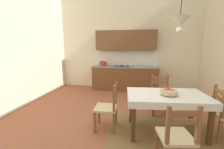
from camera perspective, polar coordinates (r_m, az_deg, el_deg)
ground_plane at (r=3.27m, az=1.36°, el=-19.75°), size 5.86×6.56×0.10m
wall_back at (r=5.87m, az=6.06°, el=14.49°), size 5.86×0.12×4.03m
area_rug at (r=3.12m, az=19.81°, el=-20.93°), size 2.10×1.60×0.01m
kitchen_cabinetry at (r=5.57m, az=5.00°, el=2.78°), size 2.43×0.63×2.20m
dining_table at (r=2.95m, az=20.24°, el=-9.56°), size 1.50×1.00×0.75m
dining_chair_kitchen_side at (r=3.81m, az=18.07°, el=-7.74°), size 0.44×0.44×0.93m
dining_chair_camera_side at (r=2.26m, az=23.62°, el=-21.30°), size 0.49×0.49×0.93m
dining_chair_tv_side at (r=2.96m, az=-1.56°, el=-12.55°), size 0.44×0.44×0.93m
fruit_bowl at (r=2.84m, az=21.01°, el=-6.28°), size 0.30×0.30×0.12m
pendant_lamp at (r=2.82m, az=24.70°, el=17.95°), size 0.32×0.32×0.80m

